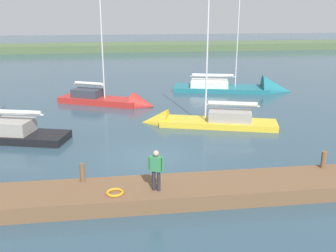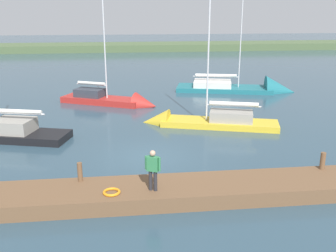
% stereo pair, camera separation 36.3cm
% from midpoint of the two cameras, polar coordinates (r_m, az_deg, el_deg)
% --- Properties ---
extents(ground_plane, '(200.00, 200.00, 0.00)m').
position_cam_midpoint_polar(ground_plane, '(19.53, -2.14, -4.65)').
color(ground_plane, '#2D4756').
extents(far_shoreline, '(180.00, 8.00, 2.40)m').
position_cam_midpoint_polar(far_shoreline, '(72.12, -5.73, 11.10)').
color(far_shoreline, '#4C603D').
rests_on(far_shoreline, ground_plane).
extents(dock_pier, '(20.34, 2.26, 0.60)m').
position_cam_midpoint_polar(dock_pier, '(15.27, -0.73, -9.83)').
color(dock_pier, brown).
rests_on(dock_pier, ground_plane).
extents(mooring_post_near, '(0.20, 0.20, 0.78)m').
position_cam_midpoint_polar(mooring_post_near, '(15.71, -12.26, -6.66)').
color(mooring_post_near, brown).
rests_on(mooring_post_near, dock_pier).
extents(mooring_post_far, '(0.22, 0.22, 0.75)m').
position_cam_midpoint_polar(mooring_post_far, '(17.81, 22.48, -4.79)').
color(mooring_post_far, brown).
rests_on(mooring_post_far, dock_pier).
extents(life_ring_buoy, '(0.66, 0.66, 0.10)m').
position_cam_midpoint_polar(life_ring_buoy, '(14.64, -7.64, -9.67)').
color(life_ring_buoy, orange).
rests_on(life_ring_buoy, dock_pier).
extents(sailboat_outer_mooring, '(8.87, 4.36, 11.11)m').
position_cam_midpoint_polar(sailboat_outer_mooring, '(24.88, 5.16, 0.40)').
color(sailboat_outer_mooring, gold).
rests_on(sailboat_outer_mooring, ground_plane).
extents(sailboat_far_left, '(7.89, 5.09, 9.33)m').
position_cam_midpoint_polar(sailboat_far_left, '(30.57, -7.40, 3.59)').
color(sailboat_far_left, '#B22823').
rests_on(sailboat_far_left, ground_plane).
extents(sailboat_far_right, '(10.93, 5.35, 10.71)m').
position_cam_midpoint_polar(sailboat_far_right, '(35.98, 12.32, 5.19)').
color(sailboat_far_right, '#1E6B75').
rests_on(sailboat_far_right, ground_plane).
extents(person_on_dock, '(0.57, 0.38, 1.61)m').
position_cam_midpoint_polar(person_on_dock, '(14.39, -1.54, -6.22)').
color(person_on_dock, '#28282D').
rests_on(person_on_dock, dock_pier).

